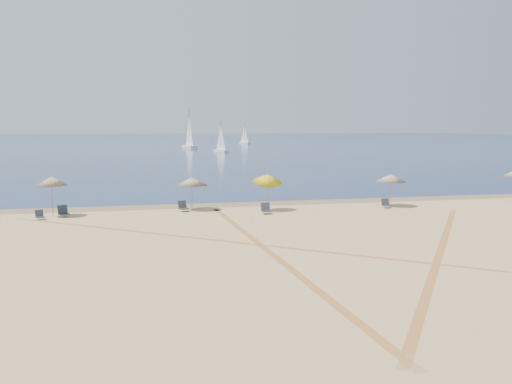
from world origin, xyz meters
TOP-DOWN VIEW (x-y plane):
  - ground at (0.00, 0.00)m, footprint 160.00×160.00m
  - ocean at (0.00, 225.00)m, footprint 500.00×500.00m
  - wet_sand at (0.00, 24.00)m, footprint 500.00×500.00m
  - umbrella_1 at (-12.91, 20.71)m, footprint 1.91×1.92m
  - umbrella_2 at (-4.06, 21.56)m, footprint 2.19×2.19m
  - umbrella_3 at (0.77, 20.03)m, footprint 2.00×2.08m
  - umbrella_4 at (9.76, 20.12)m, footprint 2.23×2.23m
  - chair_1 at (-13.59, 19.75)m, footprint 0.65×0.70m
  - chair_2 at (-12.27, 20.47)m, footprint 0.83×0.89m
  - chair_3 at (-4.70, 21.19)m, footprint 0.77×0.83m
  - chair_4 at (0.36, 18.80)m, footprint 0.61×0.71m
  - chair_5 at (9.18, 19.55)m, footprint 0.55×0.64m
  - sailboat_1 at (10.60, 133.68)m, footprint 3.10×6.97m
  - sailboat_2 at (14.38, 110.51)m, footprint 2.77×4.84m
  - sailboat_3 at (33.15, 170.42)m, footprint 3.14×4.60m
  - tire_tracks at (-0.53, 8.16)m, footprint 49.49×44.86m

SIDE VIEW (x-z plane):
  - ground at x=0.00m, z-range 0.00..0.00m
  - tire_tracks at x=-0.53m, z-range 0.00..0.00m
  - wet_sand at x=0.00m, z-range 0.00..0.00m
  - ocean at x=0.00m, z-range 0.01..0.01m
  - chair_1 at x=-13.59m, z-range -0.04..0.55m
  - chair_5 at x=9.18m, z-range -0.04..0.61m
  - chair_3 at x=-4.70m, z-range -0.04..0.66m
  - chair_4 at x=0.36m, z-range -0.04..0.67m
  - chair_2 at x=-12.27m, z-range -0.04..0.69m
  - umbrella_2 at x=-4.06m, z-range 0.81..3.10m
  - umbrella_4 at x=9.76m, z-range 0.84..3.19m
  - sailboat_3 at x=33.15m, z-range -1.34..5.47m
  - sailboat_2 at x=14.38m, z-range -1.39..5.64m
  - umbrella_3 at x=0.77m, z-range 0.83..3.56m
  - umbrella_1 at x=-12.91m, z-range 0.96..3.56m
  - sailboat_1 at x=10.60m, z-range -1.99..8.08m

